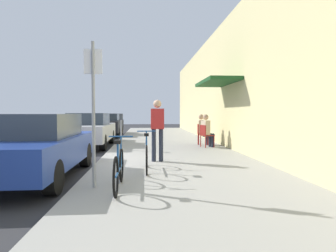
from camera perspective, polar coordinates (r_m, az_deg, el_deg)
ground_plane at (r=8.26m, az=-13.81°, el=-7.64°), size 60.00×60.00×0.00m
sidewalk_slab at (r=10.17m, az=0.72°, el=-5.31°), size 4.50×32.00×0.12m
building_facade at (r=10.63m, az=13.84°, el=8.65°), size 1.40×32.00×5.19m
parked_car_0 at (r=7.02m, az=-24.75°, el=-3.53°), size 1.80×4.40×1.44m
parked_car_1 at (r=12.81m, az=-15.46°, el=-0.67°), size 1.80×4.40×1.46m
parked_car_2 at (r=18.45m, az=-12.12°, el=0.32°), size 1.80×4.40×1.44m
parking_meter at (r=10.51m, az=-9.32°, el=-0.56°), size 0.12×0.10×1.32m
street_sign at (r=5.27m, az=-14.65°, el=4.50°), size 0.32×0.06×2.60m
bicycle_0 at (r=5.15m, az=-9.77°, el=-8.38°), size 0.46×1.71×0.90m
bicycle_1 at (r=6.70m, az=-4.30°, el=-5.81°), size 0.46×1.71×0.90m
cafe_chair_0 at (r=11.29m, az=7.49°, el=-1.67°), size 0.56×0.56×0.87m
seated_patron_0 at (r=11.31m, az=7.76°, el=-0.69°), size 0.51×0.46×1.29m
cafe_chair_1 at (r=12.17m, az=6.59°, el=-1.36°), size 0.48×0.48×0.87m
seated_patron_1 at (r=12.16m, az=6.88°, el=-0.46°), size 0.45×0.39×1.29m
pedestrian_standing at (r=7.89m, az=-2.13°, el=0.14°), size 0.36×0.22×1.70m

